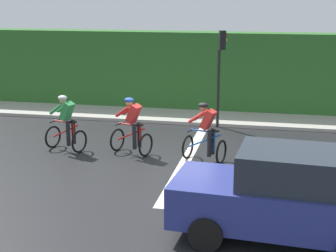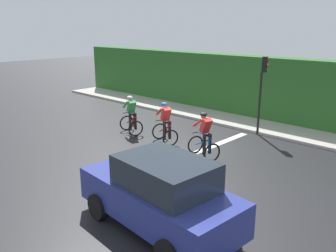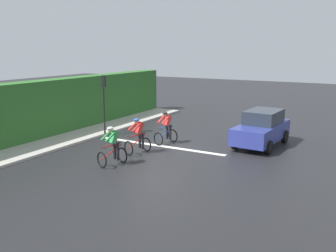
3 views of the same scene
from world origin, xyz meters
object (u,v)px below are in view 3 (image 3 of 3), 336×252
object	(u,v)px
cyclist_mid	(166,128)
cyclist_lead	(113,147)
car_navy	(262,128)
cyclist_second	(138,137)
traffic_light_near_crossing	(104,96)

from	to	relation	value
cyclist_mid	cyclist_lead	bearing A→B (deg)	87.34
cyclist_mid	car_navy	distance (m)	4.79
cyclist_second	car_navy	world-z (taller)	car_navy
cyclist_lead	cyclist_second	xyz separation A→B (m)	(0.07, -2.00, 0.00)
cyclist_mid	traffic_light_near_crossing	bearing A→B (deg)	0.59
car_navy	traffic_light_near_crossing	bearing A→B (deg)	14.40
cyclist_lead	car_navy	distance (m)	7.70
cyclist_second	traffic_light_near_crossing	size ratio (longest dim) A/B	0.50
car_navy	traffic_light_near_crossing	size ratio (longest dim) A/B	1.26
car_navy	traffic_light_near_crossing	xyz separation A→B (m)	(8.24, 2.12, 1.35)
cyclist_mid	car_navy	size ratio (longest dim) A/B	0.39
traffic_light_near_crossing	cyclist_lead	bearing A→B (deg)	132.11
cyclist_second	car_navy	distance (m)	6.24
cyclist_second	car_navy	size ratio (longest dim) A/B	0.39
cyclist_second	cyclist_mid	world-z (taller)	same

